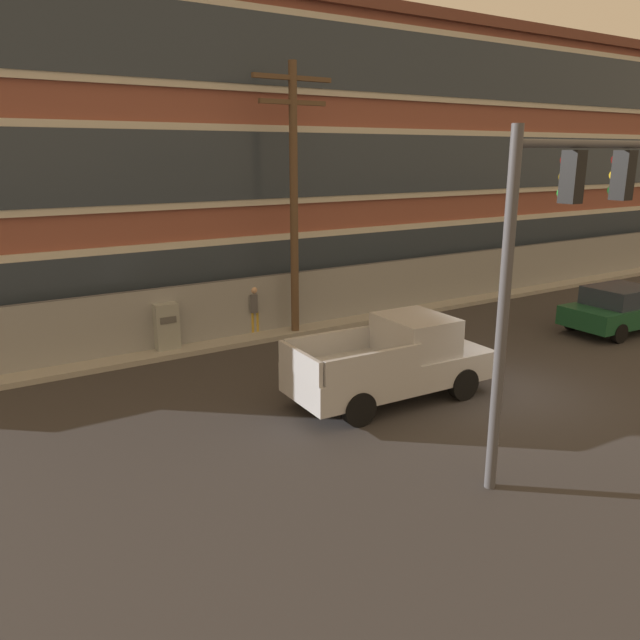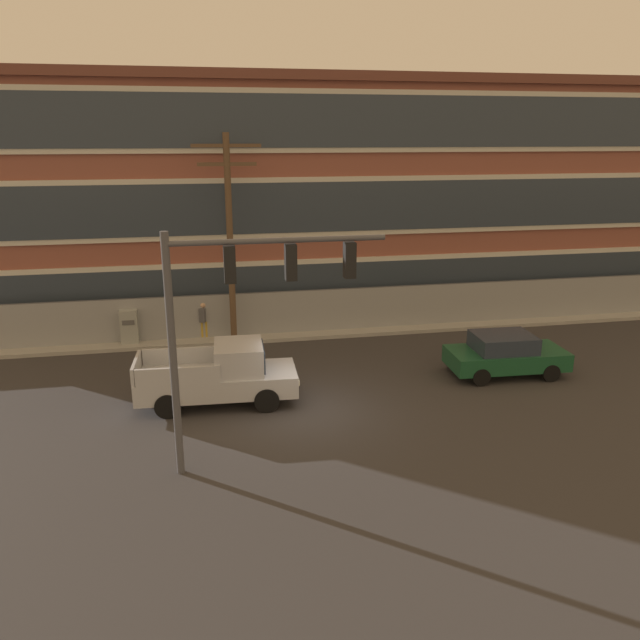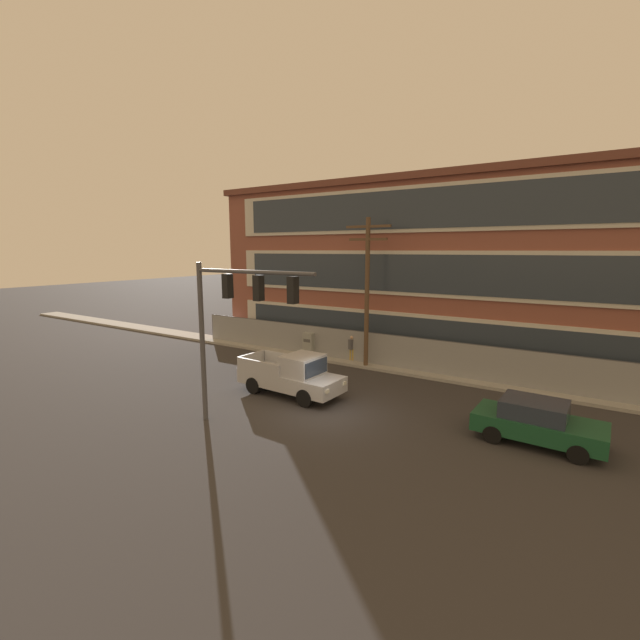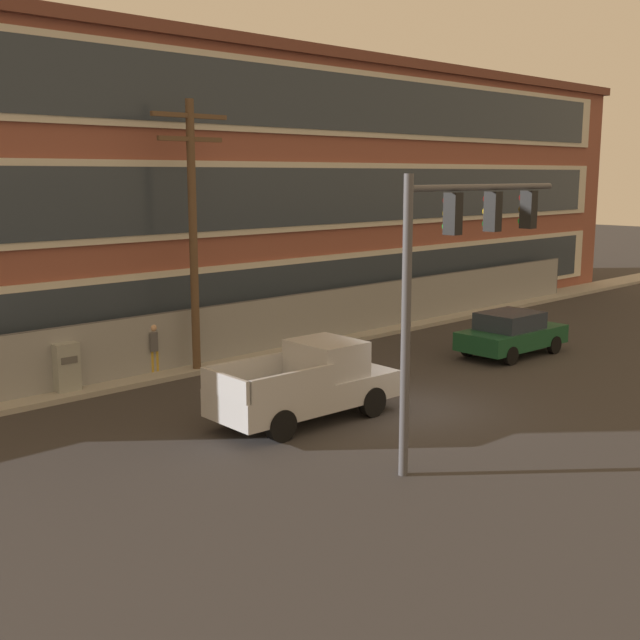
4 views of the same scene
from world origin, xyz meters
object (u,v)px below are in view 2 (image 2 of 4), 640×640
Objects in this scene: traffic_signal_mast at (240,299)px; electrical_cabinet at (130,328)px; pedestrian_near_cabinet at (204,319)px; utility_pole_near_corner at (230,230)px; pickup_truck_silver at (221,376)px; sedan_dark_green at (505,354)px.

electrical_cabinet is at bearing 110.04° from traffic_signal_mast.
utility_pole_near_corner is at bearing -24.85° from pedestrian_near_cabinet.
pickup_truck_silver reaches higher than sedan_dark_green.
pedestrian_near_cabinet is at bearing 150.32° from sedan_dark_green.
electrical_cabinet is at bearing -177.29° from pedestrian_near_cabinet.
pickup_truck_silver is at bearing 95.99° from traffic_signal_mast.
pedestrian_near_cabinet is at bearing 155.15° from utility_pole_near_corner.
electrical_cabinet is (-3.95, 10.82, -3.84)m from traffic_signal_mast.
traffic_signal_mast is at bearing -84.01° from pickup_truck_silver.
utility_pole_near_corner is at bearing 88.19° from traffic_signal_mast.
pickup_truck_silver is (-0.45, 4.26, -3.67)m from traffic_signal_mast.
traffic_signal_mast is 12.14m from electrical_cabinet.
traffic_signal_mast reaches higher than electrical_cabinet.
utility_pole_near_corner reaches higher than pedestrian_near_cabinet.
pickup_truck_silver is at bearing -97.22° from utility_pole_near_corner.
pedestrian_near_cabinet is (-1.23, 0.57, -3.82)m from utility_pole_near_corner.
pedestrian_near_cabinet reaches higher than electrical_cabinet.
utility_pole_near_corner is at bearing 82.78° from pickup_truck_silver.
utility_pole_near_corner reaches higher than electrical_cabinet.
utility_pole_near_corner is 5.50× the size of electrical_cabinet.
pickup_truck_silver is 10.33m from sedan_dark_green.
pickup_truck_silver is 1.22× the size of sedan_dark_green.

